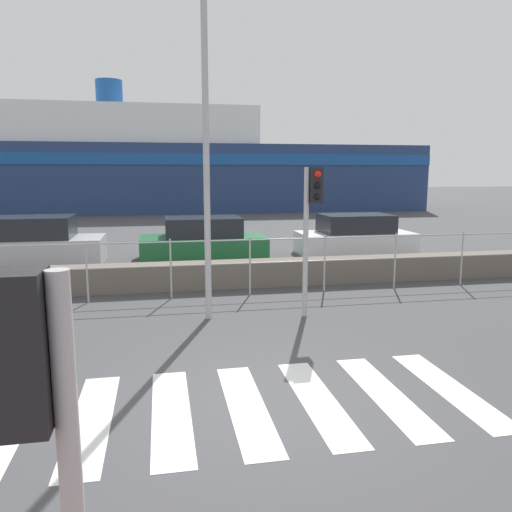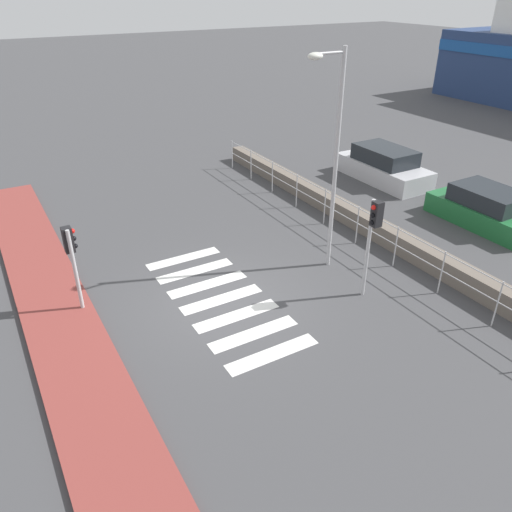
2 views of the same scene
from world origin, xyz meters
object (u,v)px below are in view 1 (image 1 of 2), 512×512
object	(u,v)px
parked_car_white	(355,237)
traffic_light_far	(312,208)
parked_car_silver	(28,244)
parked_car_green	(203,241)
ferry_boat	(162,168)
streetlamp	(207,108)
traffic_light_near	(40,418)

from	to	relation	value
parked_car_white	traffic_light_far	bearing A→B (deg)	-118.24
traffic_light_far	parked_car_white	bearing A→B (deg)	61.76
parked_car_silver	parked_car_green	world-z (taller)	parked_car_silver
traffic_light_far	ferry_boat	world-z (taller)	ferry_boat
traffic_light_far	ferry_boat	bearing A→B (deg)	95.38
parked_car_white	streetlamp	bearing A→B (deg)	-129.42
parked_car_silver	parked_car_green	size ratio (longest dim) A/B	1.10
ferry_boat	parked_car_white	size ratio (longest dim) A/B	9.12
ferry_boat	parked_car_white	xyz separation A→B (m)	(6.33, -20.75, -2.46)
streetlamp	traffic_light_near	bearing A→B (deg)	-101.22
traffic_light_near	ferry_boat	xyz separation A→B (m)	(0.76, 34.70, 1.27)
traffic_light_near	streetlamp	world-z (taller)	streetlamp
parked_car_green	parked_car_silver	bearing A→B (deg)	-180.00
traffic_light_near	parked_car_silver	distance (m)	14.41
parked_car_silver	parked_car_green	xyz separation A→B (m)	(5.32, 0.00, -0.05)
parked_car_silver	traffic_light_near	bearing A→B (deg)	-76.11
streetlamp	ferry_boat	bearing A→B (deg)	91.32
traffic_light_near	parked_car_silver	world-z (taller)	traffic_light_near
ferry_boat	parked_car_white	distance (m)	21.83
traffic_light_near	parked_car_green	xyz separation A→B (m)	(1.87, 13.94, -1.20)
streetlamp	parked_car_silver	distance (m)	9.07
traffic_light_far	parked_car_green	distance (m)	7.25
streetlamp	traffic_light_far	bearing A→B (deg)	-0.12
streetlamp	parked_car_green	distance (m)	7.71
parked_car_green	parked_car_white	distance (m)	5.21
parked_car_silver	ferry_boat	bearing A→B (deg)	78.55
streetlamp	parked_car_white	bearing A→B (deg)	50.58
ferry_boat	parked_car_silver	bearing A→B (deg)	-101.45
traffic_light_far	parked_car_white	distance (m)	8.02
parked_car_silver	streetlamp	bearing A→B (deg)	-55.05
traffic_light_far	parked_car_green	xyz separation A→B (m)	(-1.49, 6.93, -1.54)
traffic_light_far	parked_car_silver	bearing A→B (deg)	134.50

